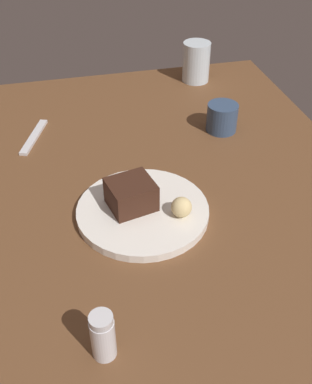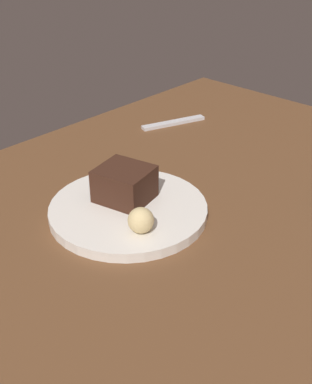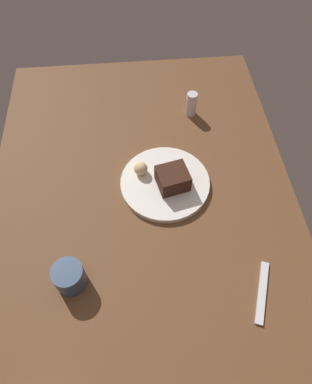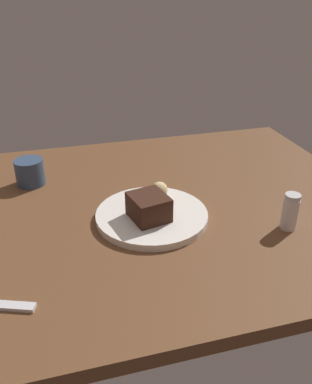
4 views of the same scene
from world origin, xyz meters
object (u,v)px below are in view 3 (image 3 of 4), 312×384
coffee_cup (69,277)px  chocolate_cake_slice (173,178)px  bread_roll (141,168)px  dessert_spoon (262,292)px  salt_shaker (191,104)px  dessert_plate (165,183)px

coffee_cup → chocolate_cake_slice: bearing=-47.4°
bread_roll → dessert_spoon: bread_roll is taller
chocolate_cake_slice → bread_roll: size_ratio=2.13×
salt_shaker → coffee_cup: bearing=145.7°
dessert_plate → chocolate_cake_slice: bearing=-121.4°
dessert_spoon → salt_shaker: bearing=28.1°
salt_shaker → coffee_cup: (-53.06, 36.19, -0.67)cm
coffee_cup → dessert_spoon: (-6.71, -44.10, -3.02)cm
dessert_plate → salt_shaker: salt_shaker is taller
salt_shaker → dessert_spoon: bearing=-172.5°
chocolate_cake_slice → salt_shaker: size_ratio=1.00×
bread_roll → coffee_cup: (-29.43, 18.52, -0.17)cm
bread_roll → coffee_cup: bearing=147.8°
chocolate_cake_slice → coffee_cup: (-24.65, 26.79, -0.95)cm
salt_shaker → dessert_spoon: salt_shaker is taller
chocolate_cake_slice → bread_roll: chocolate_cake_slice is taller
bread_roll → dessert_spoon: size_ratio=0.26×
salt_shaker → coffee_cup: salt_shaker is taller
dessert_spoon → coffee_cup: bearing=101.9°
coffee_cup → dessert_spoon: bearing=-98.6°
salt_shaker → coffee_cup: size_ratio=1.12×
dessert_plate → dessert_spoon: 37.76cm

